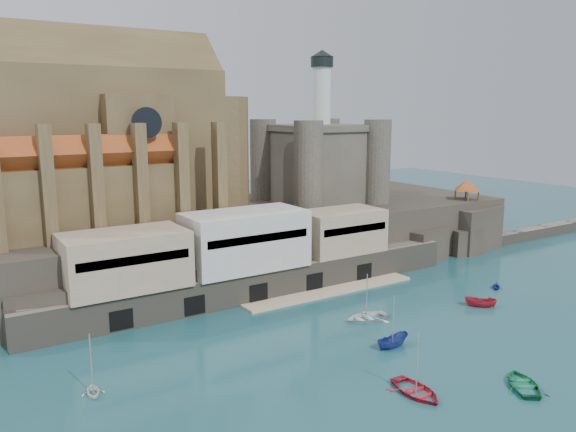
# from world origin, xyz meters

# --- Properties ---
(ground) EXTENTS (300.00, 300.00, 0.00)m
(ground) POSITION_xyz_m (0.00, 0.00, 0.00)
(ground) COLOR #184A52
(ground) RESTS_ON ground
(promontory) EXTENTS (100.00, 36.00, 10.00)m
(promontory) POSITION_xyz_m (-0.19, 39.37, 4.92)
(promontory) COLOR black
(promontory) RESTS_ON ground
(quay) EXTENTS (70.00, 12.00, 13.05)m
(quay) POSITION_xyz_m (-10.19, 23.07, 6.07)
(quay) COLOR #696254
(quay) RESTS_ON ground
(church) EXTENTS (47.00, 25.93, 30.51)m
(church) POSITION_xyz_m (-24.13, 41.85, 22.13)
(church) COLOR brown
(church) RESTS_ON promontory
(castle_keep) EXTENTS (21.20, 21.20, 29.30)m
(castle_keep) POSITION_xyz_m (16.08, 41.08, 18.31)
(castle_keep) COLOR #474137
(castle_keep) RESTS_ON promontory
(rock_outcrop) EXTENTS (14.50, 10.50, 8.70)m
(rock_outcrop) POSITION_xyz_m (42.00, 25.84, 4.02)
(rock_outcrop) COLOR black
(rock_outcrop) RESTS_ON ground
(pavilion) EXTENTS (6.40, 6.40, 5.40)m
(pavilion) POSITION_xyz_m (42.00, 26.00, 12.73)
(pavilion) COLOR brown
(pavilion) RESTS_ON rock_outcrop
(breakwater) EXTENTS (40.00, 3.00, 2.40)m
(breakwater) POSITION_xyz_m (66.00, 24.00, 0.00)
(breakwater) COLOR #696254
(breakwater) RESTS_ON ground
(boat_0) EXTENTS (4.49, 1.55, 6.18)m
(boat_0) POSITION_xyz_m (-10.00, -12.14, 0.00)
(boat_0) COLOR red
(boat_0) RESTS_ON ground
(boat_2) EXTENTS (1.90, 1.85, 4.69)m
(boat_2) POSITION_xyz_m (-4.18, -2.50, 0.00)
(boat_2) COLOR navy
(boat_2) RESTS_ON ground
(boat_3) EXTENTS (4.17, 3.58, 6.00)m
(boat_3) POSITION_xyz_m (0.32, -16.93, 0.00)
(boat_3) COLOR #187F46
(boat_3) RESTS_ON ground
(boat_4) EXTENTS (2.83, 1.96, 3.06)m
(boat_4) POSITION_xyz_m (-37.09, 4.98, 0.00)
(boat_4) COLOR white
(boat_4) RESTS_ON ground
(boat_5) EXTENTS (2.42, 2.42, 4.48)m
(boat_5) POSITION_xyz_m (16.11, 1.08, 0.00)
(boat_5) COLOR #B21C2D
(boat_5) RESTS_ON ground
(boat_6) EXTENTS (1.81, 4.72, 6.45)m
(boat_6) POSITION_xyz_m (-1.05, 5.96, 0.00)
(boat_6) COLOR white
(boat_6) RESTS_ON ground
(boat_7) EXTENTS (2.55, 2.68, 2.67)m
(boat_7) POSITION_xyz_m (25.14, 5.29, 0.00)
(boat_7) COLOR navy
(boat_7) RESTS_ON ground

